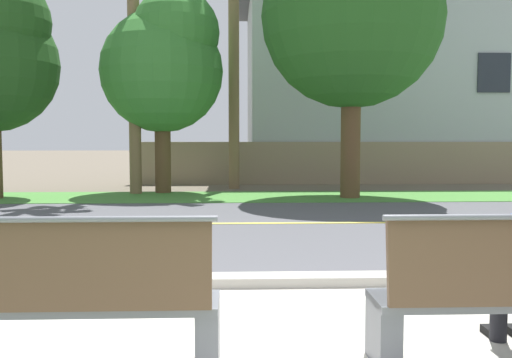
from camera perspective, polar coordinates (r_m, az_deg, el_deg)
ground_plane at (r=11.20m, az=-0.20°, el=-3.46°), size 140.00×140.00×0.00m
curb_edge at (r=5.64m, az=1.86°, el=-10.34°), size 44.00×0.30×0.11m
street_asphalt at (r=9.72m, az=0.12°, el=-4.58°), size 52.00×8.00×0.01m
road_centre_line at (r=9.71m, az=0.12°, el=-4.55°), size 48.00×0.14×0.01m
far_verge_grass at (r=14.28m, az=-0.63°, el=-1.82°), size 48.00×2.80×0.02m
bench_left at (r=3.67m, az=-17.81°, el=-12.02°), size 1.73×0.48×1.01m
bench_right at (r=3.94m, az=24.66°, el=-11.05°), size 1.73×0.48×1.01m
shade_tree_left at (r=15.59m, az=-9.26°, el=11.72°), size 3.33×3.33×5.49m
shade_tree_centre at (r=14.50m, az=10.47°, el=17.33°), size 4.49×4.49×7.41m
garden_wall at (r=18.66m, az=7.63°, el=1.64°), size 13.00×0.36×1.40m
house_across_street at (r=22.54m, az=13.78°, el=9.59°), size 11.97×6.91×7.31m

